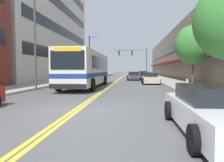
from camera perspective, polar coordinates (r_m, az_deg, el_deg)
name	(u,v)px	position (r m, az deg, el deg)	size (l,w,h in m)	color
ground_plane	(121,77)	(45.38, 2.48, 0.96)	(240.00, 240.00, 0.00)	#565659
sidewalk_left	(87,77)	(46.31, -6.57, 1.07)	(3.58, 106.00, 0.15)	#9E9B96
sidewalk_right	(157,77)	(45.60, 11.67, 1.00)	(3.58, 106.00, 0.15)	#9E9B96
centre_line	(121,77)	(45.38, 2.48, 0.96)	(0.34, 106.00, 0.01)	yellow
storefront_row_right	(188,56)	(46.71, 19.12, 6.21)	(9.10, 68.00, 8.74)	gray
city_bus	(87,68)	(20.52, -6.58, 3.43)	(2.88, 12.14, 3.16)	silver
car_slate_blue_parked_left_mid	(88,76)	(32.93, -6.35, 1.23)	(2.15, 4.88, 1.32)	#475675
car_white_parked_right_foreground	(214,111)	(6.21, 25.07, -7.15)	(1.98, 4.93, 1.22)	white
car_navy_parked_right_mid	(145,76)	(34.48, 8.66, 1.26)	(2.18, 4.30, 1.28)	#19234C
car_champagne_parked_right_far	(150,79)	(25.26, 10.00, 0.61)	(1.97, 4.41, 1.27)	beige
car_beige_parked_right_end	(143,74)	(45.95, 8.02, 1.74)	(2.08, 4.49, 1.32)	#BCAD89
car_dark_grey_moving_lead	(134,76)	(33.89, 5.72, 1.28)	(2.07, 4.46, 1.29)	#38383D
traffic_signal_mast	(135,57)	(46.14, 6.01, 6.36)	(6.86, 0.38, 6.02)	#47474C
street_lamp_left_near	(39,30)	(18.22, -18.43, 12.47)	(2.53, 0.28, 7.80)	#47474C
street_lamp_left_far	(91,54)	(38.87, -5.54, 7.16)	(1.95, 0.28, 7.50)	#47474C
street_tree_right_mid	(193,45)	(20.80, 20.43, 8.85)	(3.17, 3.17, 5.42)	brown
fire_hydrant	(187,85)	(15.65, 19.00, -1.06)	(0.28, 0.20, 0.84)	#B7B7BC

